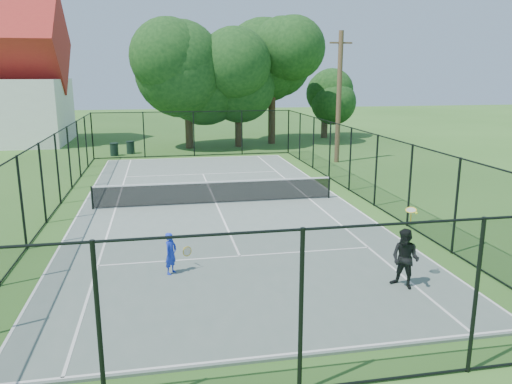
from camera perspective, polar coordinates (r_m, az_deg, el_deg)
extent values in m
plane|color=#336221|center=(21.19, -4.59, -1.45)|extent=(120.00, 120.00, 0.00)
cube|color=slate|center=(21.18, -4.59, -1.37)|extent=(11.00, 24.00, 0.06)
cylinder|color=black|center=(21.13, -18.22, -0.63)|extent=(0.08, 0.08, 0.95)
cylinder|color=black|center=(22.14, 8.35, 0.52)|extent=(0.08, 0.08, 0.95)
cube|color=black|center=(21.06, -4.62, -0.04)|extent=(10.00, 0.03, 0.88)
cube|color=white|center=(20.96, -4.64, 1.14)|extent=(10.00, 0.05, 0.06)
cylinder|color=#332114|center=(37.41, -7.68, 7.87)|extent=(0.56, 0.56, 3.78)
sphere|color=black|center=(37.24, -7.85, 13.38)|extent=(6.82, 6.82, 6.82)
cylinder|color=#332114|center=(37.95, -1.99, 7.67)|extent=(0.56, 0.56, 3.27)
sphere|color=black|center=(37.77, -2.03, 12.37)|extent=(5.87, 5.87, 5.87)
cylinder|color=#332114|center=(39.57, 1.82, 8.56)|extent=(0.56, 0.56, 4.17)
sphere|color=black|center=(39.43, 1.86, 13.98)|extent=(6.62, 6.62, 6.62)
cylinder|color=#332114|center=(43.81, 7.82, 7.65)|extent=(0.56, 0.56, 2.25)
sphere|color=black|center=(43.66, 7.91, 10.41)|extent=(3.93, 3.93, 3.93)
cylinder|color=black|center=(35.03, -15.91, 4.67)|extent=(0.54, 0.54, 0.82)
cylinder|color=black|center=(34.97, -15.95, 5.37)|extent=(0.58, 0.58, 0.05)
cylinder|color=black|center=(35.66, -14.15, 4.93)|extent=(0.54, 0.54, 0.83)
cylinder|color=black|center=(35.61, -14.19, 5.62)|extent=(0.58, 0.58, 0.05)
cylinder|color=#4C3823|center=(31.32, 9.45, 10.54)|extent=(0.30, 0.30, 7.90)
cube|color=#4C3823|center=(31.33, 9.69, 16.46)|extent=(1.40, 0.10, 0.10)
imported|color=#172ECB|center=(13.87, -9.71, -6.92)|extent=(0.47, 0.51, 1.16)
torus|color=gold|center=(14.03, -7.87, -6.74)|extent=(0.27, 0.18, 0.29)
cylinder|color=silver|center=(14.03, -7.87, -6.74)|extent=(0.23, 0.15, 0.25)
imported|color=black|center=(13.30, 16.69, -7.32)|extent=(0.92, 0.95, 1.55)
torus|color=gold|center=(13.36, 17.30, -1.98)|extent=(0.30, 0.28, 0.14)
cylinder|color=silver|center=(13.36, 17.30, -1.98)|extent=(0.26, 0.24, 0.11)
sphere|color=#CCE526|center=(13.66, 17.87, -2.30)|extent=(0.07, 0.07, 0.07)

